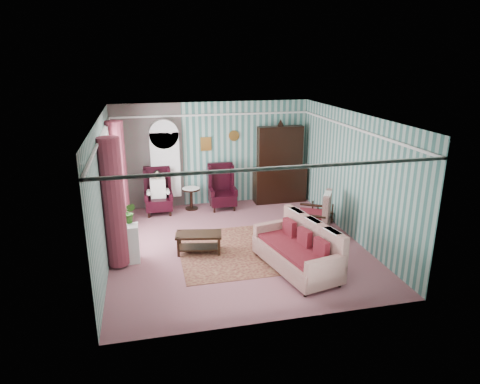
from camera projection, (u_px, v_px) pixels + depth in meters
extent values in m
plane|color=#94565D|center=(236.00, 245.00, 9.70)|extent=(6.00, 6.00, 0.00)
cube|color=#3D7067|center=(213.00, 154.00, 12.04)|extent=(5.50, 0.02, 2.90)
cube|color=#3D7067|center=(279.00, 239.00, 6.47)|extent=(5.50, 0.02, 2.90)
cube|color=#3D7067|center=(104.00, 192.00, 8.67)|extent=(0.02, 6.00, 2.90)
cube|color=#3D7067|center=(352.00, 176.00, 9.85)|extent=(0.02, 6.00, 2.90)
cube|color=white|center=(236.00, 116.00, 8.82)|extent=(5.50, 6.00, 0.02)
cube|color=#7E4054|center=(148.00, 157.00, 11.65)|extent=(1.90, 0.01, 2.90)
cube|color=silver|center=(236.00, 133.00, 8.92)|extent=(5.50, 6.00, 0.05)
cube|color=white|center=(107.00, 179.00, 9.20)|extent=(0.04, 1.50, 1.90)
cylinder|color=maroon|center=(113.00, 203.00, 8.33)|extent=(0.44, 0.44, 2.60)
cylinder|color=maroon|center=(118.00, 175.00, 10.28)|extent=(0.44, 0.44, 2.60)
cube|color=#AD6F2E|center=(206.00, 144.00, 11.88)|extent=(0.30, 0.03, 0.38)
cube|color=white|center=(166.00, 169.00, 11.71)|extent=(0.80, 0.28, 2.24)
cube|color=black|center=(280.00, 162.00, 12.27)|extent=(1.50, 0.56, 2.36)
cube|color=black|center=(158.00, 191.00, 11.44)|extent=(0.76, 0.80, 1.25)
cube|color=black|center=(222.00, 187.00, 11.82)|extent=(0.76, 0.80, 1.25)
cylinder|color=black|center=(191.00, 199.00, 11.87)|extent=(0.50, 0.50, 0.60)
cube|color=black|center=(322.00, 212.00, 10.98)|extent=(0.45, 0.38, 0.54)
cube|color=silver|center=(125.00, 244.00, 8.79)|extent=(0.55, 0.35, 0.80)
cube|color=#48181D|center=(252.00, 249.00, 9.49)|extent=(3.20, 2.60, 0.01)
cube|color=#C4B798|center=(296.00, 247.00, 8.41)|extent=(1.41, 2.22, 1.01)
cube|color=#BDAB93|center=(312.00, 216.00, 10.15)|extent=(1.12, 1.15, 0.92)
cube|color=black|center=(199.00, 243.00, 9.27)|extent=(1.06, 0.66, 0.44)
imported|color=#1B4D18|center=(120.00, 218.00, 8.52)|extent=(0.46, 0.43, 0.42)
imported|color=#1B571B|center=(130.00, 213.00, 8.76)|extent=(0.28, 0.25, 0.44)
imported|color=#225219|center=(120.00, 216.00, 8.67)|extent=(0.21, 0.21, 0.37)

